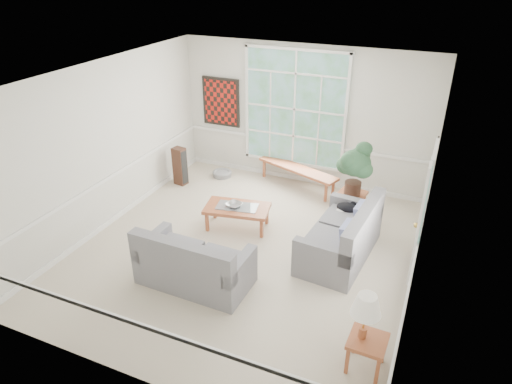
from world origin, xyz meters
TOP-DOWN VIEW (x-y plane):
  - floor at (0.00, 0.00)m, footprint 5.50×6.00m
  - ceiling at (0.00, 0.00)m, footprint 5.50×6.00m
  - wall_back at (0.00, 3.00)m, footprint 5.50×0.02m
  - wall_front at (0.00, -3.00)m, footprint 5.50×0.02m
  - wall_left at (-2.75, 0.00)m, footprint 0.02×6.00m
  - wall_right at (2.75, 0.00)m, footprint 0.02×6.00m
  - window_back at (-0.20, 2.96)m, footprint 2.30×0.08m
  - entry_door at (2.71, 0.60)m, footprint 0.08×0.90m
  - door_sidelight at (2.71, -0.03)m, footprint 0.08×0.26m
  - wall_art at (-1.95, 2.95)m, footprint 0.90×0.06m
  - wall_frame_near at (2.71, 1.75)m, footprint 0.04×0.26m
  - wall_frame_far at (2.71, 2.15)m, footprint 0.04×0.26m
  - loveseat_right at (1.51, 0.47)m, footprint 1.10×1.90m
  - loveseat_front at (-0.36, -1.10)m, footprint 1.73×0.92m
  - coffee_table at (-0.45, 0.60)m, footprint 1.27×0.85m
  - pewter_bowl at (-0.50, 0.58)m, footprint 0.41×0.41m
  - window_bench at (0.02, 2.65)m, footprint 1.95×1.02m
  - end_table at (1.38, 1.89)m, footprint 0.56×0.56m
  - houseplant at (1.39, 1.82)m, footprint 0.71×0.71m
  - side_table at (2.40, -1.74)m, footprint 0.47×0.47m
  - table_lamp at (2.32, -1.72)m, footprint 0.43×0.43m
  - pet_bed at (-1.73, 2.47)m, footprint 0.55×0.55m
  - floor_speaker at (-2.40, 1.77)m, footprint 0.30×0.25m
  - cat at (1.46, 1.11)m, footprint 0.43×0.35m

SIDE VIEW (x-z plane):
  - floor at x=0.00m, z-range -0.01..0.00m
  - pet_bed at x=-1.73m, z-range 0.00..0.13m
  - coffee_table at x=-0.45m, z-range 0.00..0.44m
  - window_bench at x=0.02m, z-range 0.00..0.45m
  - side_table at x=2.40m, z-range 0.00..0.46m
  - end_table at x=1.38m, z-range 0.00..0.49m
  - floor_speaker at x=-2.40m, z-range 0.00..0.85m
  - loveseat_front at x=-0.36m, z-range 0.00..0.92m
  - pewter_bowl at x=-0.50m, z-range 0.44..0.52m
  - loveseat_right at x=1.51m, z-range 0.00..0.98m
  - cat at x=1.46m, z-range 0.50..0.68m
  - table_lamp at x=2.32m, z-range 0.46..1.09m
  - houseplant at x=1.39m, z-range 0.49..1.56m
  - entry_door at x=2.71m, z-range 0.00..2.10m
  - door_sidelight at x=2.71m, z-range 0.20..2.10m
  - wall_back at x=0.00m, z-range 0.00..3.00m
  - wall_front at x=0.00m, z-range 0.00..3.00m
  - wall_left at x=-2.75m, z-range 0.00..3.00m
  - wall_right at x=2.75m, z-range 0.00..3.00m
  - wall_frame_near at x=2.71m, z-range 1.39..1.71m
  - wall_frame_far at x=2.71m, z-range 1.39..1.71m
  - wall_art at x=-1.95m, z-range 1.05..2.15m
  - window_back at x=-0.20m, z-range 0.45..2.85m
  - ceiling at x=0.00m, z-range 2.99..3.01m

